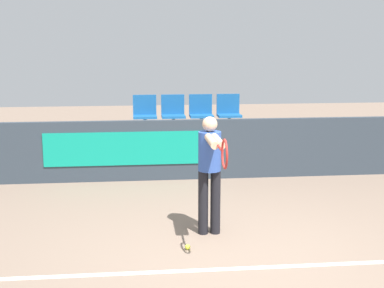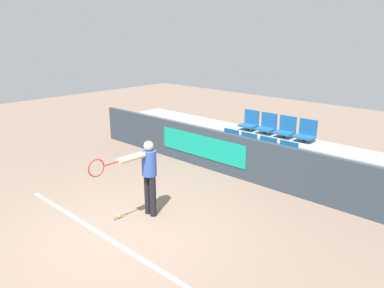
{
  "view_description": "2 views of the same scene",
  "coord_description": "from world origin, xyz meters",
  "px_view_note": "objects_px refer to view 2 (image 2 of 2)",
  "views": [
    {
      "loc": [
        -1.07,
        -5.69,
        2.47
      ],
      "look_at": [
        -0.24,
        2.07,
        0.96
      ],
      "focal_mm": 50.0,
      "sensor_mm": 36.0,
      "label": 1
    },
    {
      "loc": [
        5.12,
        -3.54,
        3.51
      ],
      "look_at": [
        -0.3,
        2.25,
        1.15
      ],
      "focal_mm": 35.0,
      "sensor_mm": 36.0,
      "label": 2
    }
  ],
  "objects_px": {
    "stadium_chair_3": "(286,155)",
    "stadium_chair_6": "(286,129)",
    "tennis_player": "(146,172)",
    "stadium_chair_2": "(266,150)",
    "stadium_chair_4": "(250,122)",
    "stadium_chair_1": "(247,146)",
    "stadium_chair_7": "(306,132)",
    "stadium_chair_5": "(267,125)",
    "stadium_chair_0": "(229,142)",
    "tennis_ball": "(119,216)"
  },
  "relations": [
    {
      "from": "stadium_chair_3",
      "to": "stadium_chair_6",
      "type": "height_order",
      "value": "stadium_chair_6"
    },
    {
      "from": "stadium_chair_3",
      "to": "tennis_player",
      "type": "height_order",
      "value": "tennis_player"
    },
    {
      "from": "tennis_player",
      "to": "stadium_chair_2",
      "type": "bearing_deg",
      "value": 83.27
    },
    {
      "from": "stadium_chair_4",
      "to": "stadium_chair_6",
      "type": "distance_m",
      "value": 1.17
    },
    {
      "from": "stadium_chair_1",
      "to": "stadium_chair_7",
      "type": "height_order",
      "value": "stadium_chair_7"
    },
    {
      "from": "stadium_chair_5",
      "to": "stadium_chair_1",
      "type": "bearing_deg",
      "value": -90.0
    },
    {
      "from": "stadium_chair_0",
      "to": "stadium_chair_3",
      "type": "distance_m",
      "value": 1.76
    },
    {
      "from": "stadium_chair_7",
      "to": "tennis_ball",
      "type": "bearing_deg",
      "value": -105.26
    },
    {
      "from": "stadium_chair_0",
      "to": "stadium_chair_4",
      "type": "height_order",
      "value": "stadium_chair_4"
    },
    {
      "from": "stadium_chair_2",
      "to": "stadium_chair_6",
      "type": "xyz_separation_m",
      "value": [
        0.0,
        0.95,
        0.4
      ]
    },
    {
      "from": "tennis_ball",
      "to": "tennis_player",
      "type": "bearing_deg",
      "value": 53.3
    },
    {
      "from": "stadium_chair_0",
      "to": "stadium_chair_7",
      "type": "distance_m",
      "value": 2.04
    },
    {
      "from": "stadium_chair_1",
      "to": "stadium_chair_2",
      "type": "relative_size",
      "value": 1.0
    },
    {
      "from": "tennis_player",
      "to": "tennis_ball",
      "type": "xyz_separation_m",
      "value": [
        -0.33,
        -0.45,
        -0.9
      ]
    },
    {
      "from": "stadium_chair_6",
      "to": "stadium_chair_3",
      "type": "bearing_deg",
      "value": -58.37
    },
    {
      "from": "stadium_chair_7",
      "to": "stadium_chair_4",
      "type": "bearing_deg",
      "value": 180.0
    },
    {
      "from": "tennis_ball",
      "to": "stadium_chair_3",
      "type": "bearing_deg",
      "value": 71.36
    },
    {
      "from": "stadium_chair_1",
      "to": "stadium_chair_5",
      "type": "relative_size",
      "value": 1.0
    },
    {
      "from": "stadium_chair_3",
      "to": "stadium_chair_4",
      "type": "bearing_deg",
      "value": 151.57
    },
    {
      "from": "stadium_chair_7",
      "to": "tennis_ball",
      "type": "xyz_separation_m",
      "value": [
        -1.36,
        -4.98,
        -1.0
      ]
    },
    {
      "from": "stadium_chair_1",
      "to": "stadium_chair_2",
      "type": "bearing_deg",
      "value": 0.0
    },
    {
      "from": "stadium_chair_5",
      "to": "stadium_chair_6",
      "type": "height_order",
      "value": "same"
    },
    {
      "from": "tennis_player",
      "to": "tennis_ball",
      "type": "relative_size",
      "value": 23.29
    },
    {
      "from": "stadium_chair_3",
      "to": "tennis_player",
      "type": "distance_m",
      "value": 3.73
    },
    {
      "from": "stadium_chair_2",
      "to": "stadium_chair_6",
      "type": "relative_size",
      "value": 1.0
    },
    {
      "from": "stadium_chair_6",
      "to": "stadium_chair_7",
      "type": "height_order",
      "value": "same"
    },
    {
      "from": "stadium_chair_4",
      "to": "tennis_ball",
      "type": "relative_size",
      "value": 8.7
    },
    {
      "from": "stadium_chair_6",
      "to": "tennis_ball",
      "type": "bearing_deg",
      "value": -98.81
    },
    {
      "from": "stadium_chair_7",
      "to": "stadium_chair_2",
      "type": "bearing_deg",
      "value": -121.63
    },
    {
      "from": "stadium_chair_1",
      "to": "tennis_ball",
      "type": "xyz_separation_m",
      "value": [
        -0.18,
        -4.02,
        -0.6
      ]
    },
    {
      "from": "stadium_chair_1",
      "to": "stadium_chair_3",
      "type": "relative_size",
      "value": 1.0
    },
    {
      "from": "stadium_chair_4",
      "to": "stadium_chair_7",
      "type": "height_order",
      "value": "same"
    },
    {
      "from": "stadium_chair_6",
      "to": "stadium_chair_7",
      "type": "relative_size",
      "value": 1.0
    },
    {
      "from": "stadium_chair_5",
      "to": "stadium_chair_2",
      "type": "bearing_deg",
      "value": -58.37
    },
    {
      "from": "stadium_chair_0",
      "to": "tennis_player",
      "type": "height_order",
      "value": "tennis_player"
    },
    {
      "from": "stadium_chair_7",
      "to": "tennis_ball",
      "type": "relative_size",
      "value": 8.7
    },
    {
      "from": "stadium_chair_3",
      "to": "tennis_ball",
      "type": "distance_m",
      "value": 4.29
    },
    {
      "from": "stadium_chair_6",
      "to": "tennis_player",
      "type": "relative_size",
      "value": 0.37
    },
    {
      "from": "stadium_chair_4",
      "to": "tennis_ball",
      "type": "xyz_separation_m",
      "value": [
        0.4,
        -4.98,
        -1.0
      ]
    },
    {
      "from": "stadium_chair_0",
      "to": "stadium_chair_6",
      "type": "xyz_separation_m",
      "value": [
        1.17,
        0.95,
        0.4
      ]
    },
    {
      "from": "stadium_chair_0",
      "to": "stadium_chair_6",
      "type": "relative_size",
      "value": 1.0
    },
    {
      "from": "stadium_chair_5",
      "to": "tennis_player",
      "type": "xyz_separation_m",
      "value": [
        0.15,
        -4.53,
        -0.1
      ]
    },
    {
      "from": "stadium_chair_1",
      "to": "stadium_chair_2",
      "type": "height_order",
      "value": "same"
    },
    {
      "from": "stadium_chair_1",
      "to": "stadium_chair_4",
      "type": "distance_m",
      "value": 1.19
    },
    {
      "from": "stadium_chair_4",
      "to": "tennis_player",
      "type": "bearing_deg",
      "value": -80.78
    },
    {
      "from": "stadium_chair_2",
      "to": "stadium_chair_5",
      "type": "bearing_deg",
      "value": 121.63
    },
    {
      "from": "stadium_chair_3",
      "to": "stadium_chair_4",
      "type": "distance_m",
      "value": 2.04
    },
    {
      "from": "stadium_chair_1",
      "to": "stadium_chair_6",
      "type": "height_order",
      "value": "stadium_chair_6"
    },
    {
      "from": "stadium_chair_1",
      "to": "tennis_player",
      "type": "height_order",
      "value": "tennis_player"
    },
    {
      "from": "stadium_chair_1",
      "to": "stadium_chair_6",
      "type": "distance_m",
      "value": 1.19
    }
  ]
}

